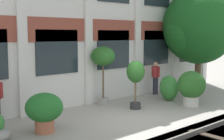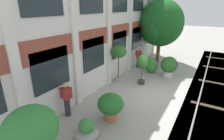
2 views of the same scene
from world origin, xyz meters
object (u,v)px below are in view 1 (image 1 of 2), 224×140
(broadleaf_tree, at_px, (199,28))
(resident_watching_tracks, at_px, (156,77))
(potted_plant_low_pan, at_px, (136,75))
(topiary_hedge, at_px, (169,88))
(potted_plant_terracotta_small, at_px, (103,59))
(potted_plant_glazed_jar, at_px, (191,86))
(potted_plant_ribbed_drum, at_px, (44,109))

(broadleaf_tree, xyz_separation_m, resident_watching_tracks, (-2.24, 0.90, -2.39))
(potted_plant_low_pan, relative_size, topiary_hedge, 1.73)
(potted_plant_terracotta_small, xyz_separation_m, potted_plant_glazed_jar, (2.56, -2.56, -1.08))
(potted_plant_glazed_jar, height_order, resident_watching_tracks, resident_watching_tracks)
(resident_watching_tracks, relative_size, topiary_hedge, 1.44)
(potted_plant_glazed_jar, bearing_deg, potted_plant_ribbed_drum, 171.82)
(potted_plant_terracotta_small, distance_m, potted_plant_glazed_jar, 3.77)
(potted_plant_low_pan, bearing_deg, potted_plant_ribbed_drum, -176.55)
(broadleaf_tree, distance_m, topiary_hedge, 3.90)
(potted_plant_ribbed_drum, xyz_separation_m, resident_watching_tracks, (7.04, 1.69, 0.14))
(broadleaf_tree, distance_m, potted_plant_terracotta_small, 5.81)
(potted_plant_terracotta_small, bearing_deg, broadleaf_tree, -8.80)
(potted_plant_low_pan, xyz_separation_m, potted_plant_ribbed_drum, (-4.15, -0.25, -0.64))
(potted_plant_terracotta_small, bearing_deg, potted_plant_low_pan, -71.77)
(potted_plant_terracotta_small, distance_m, topiary_hedge, 3.32)
(potted_plant_glazed_jar, bearing_deg, topiary_hedge, 80.49)
(topiary_hedge, bearing_deg, resident_watching_tracks, 65.67)
(potted_plant_ribbed_drum, xyz_separation_m, potted_plant_glazed_jar, (6.24, -0.90, 0.11))
(potted_plant_low_pan, height_order, potted_plant_glazed_jar, potted_plant_low_pan)
(potted_plant_low_pan, xyz_separation_m, topiary_hedge, (2.31, 0.18, -0.79))
(potted_plant_low_pan, relative_size, potted_plant_glazed_jar, 1.32)
(resident_watching_tracks, bearing_deg, potted_plant_glazed_jar, -103.28)
(broadleaf_tree, bearing_deg, potted_plant_glazed_jar, -150.78)
(potted_plant_low_pan, bearing_deg, topiary_hedge, 4.44)
(potted_plant_ribbed_drum, relative_size, potted_plant_terracotta_small, 0.49)
(potted_plant_ribbed_drum, relative_size, topiary_hedge, 1.09)
(potted_plant_low_pan, height_order, resident_watching_tracks, potted_plant_low_pan)
(potted_plant_glazed_jar, bearing_deg, resident_watching_tracks, 72.96)
(resident_watching_tracks, bearing_deg, potted_plant_terracotta_small, -175.70)
(potted_plant_glazed_jar, bearing_deg, potted_plant_terracotta_small, 134.96)
(potted_plant_low_pan, height_order, potted_plant_ribbed_drum, potted_plant_low_pan)
(broadleaf_tree, bearing_deg, potted_plant_ribbed_drum, -175.08)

